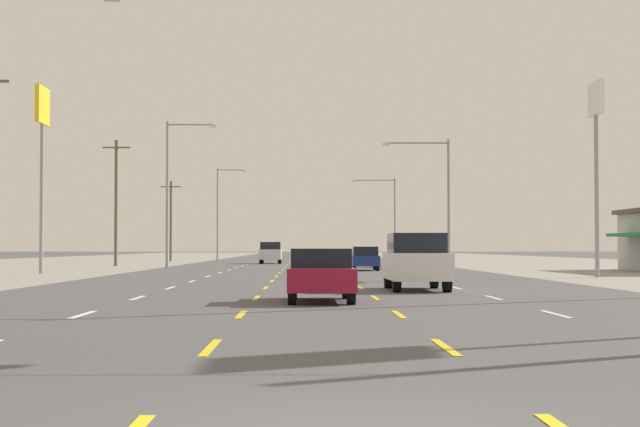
# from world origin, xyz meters

# --- Properties ---
(ground_plane) EXTENTS (572.00, 572.00, 0.00)m
(ground_plane) POSITION_xyz_m (0.00, 66.00, 0.00)
(ground_plane) COLOR #4C4C4F
(lane_markings) EXTENTS (10.64, 227.60, 0.01)m
(lane_markings) POSITION_xyz_m (0.00, 104.50, 0.01)
(lane_markings) COLOR white
(lane_markings) RESTS_ON ground
(signal_span_wire) EXTENTS (27.36, 0.53, 9.51)m
(signal_span_wire) POSITION_xyz_m (0.26, 11.10, 5.43)
(signal_span_wire) COLOR brown
(signal_span_wire) RESTS_ON ground
(sedan_center_turn_nearest) EXTENTS (1.80, 4.50, 1.46)m
(sedan_center_turn_nearest) POSITION_xyz_m (0.11, 20.01, 0.76)
(sedan_center_turn_nearest) COLOR maroon
(sedan_center_turn_nearest) RESTS_ON ground
(suv_inner_right_near) EXTENTS (1.98, 4.90, 1.98)m
(suv_inner_right_near) POSITION_xyz_m (3.57, 27.44, 1.03)
(suv_inner_right_near) COLOR white
(suv_inner_right_near) RESTS_ON ground
(hatchback_inner_right_mid) EXTENTS (1.72, 3.90, 1.54)m
(hatchback_inner_right_mid) POSITION_xyz_m (3.62, 58.08, 0.78)
(hatchback_inner_right_mid) COLOR navy
(hatchback_inner_right_mid) RESTS_ON ground
(suv_far_right_midfar) EXTENTS (1.98, 4.90, 1.98)m
(suv_far_right_midfar) POSITION_xyz_m (7.22, 69.03, 1.03)
(suv_far_right_midfar) COLOR #235B2D
(suv_far_right_midfar) RESTS_ON ground
(suv_inner_left_far) EXTENTS (1.98, 4.90, 1.98)m
(suv_inner_left_far) POSITION_xyz_m (-3.35, 86.42, 1.03)
(suv_inner_left_far) COLOR silver
(suv_inner_left_far) RESTS_ON ground
(hatchback_far_right_farther) EXTENTS (1.72, 3.90, 1.54)m
(hatchback_far_right_farther) POSITION_xyz_m (7.15, 118.24, 0.78)
(hatchback_far_right_farther) COLOR #4C196B
(hatchback_far_right_farther) RESTS_ON ground
(pole_sign_left_row_1) EXTENTS (0.24, 2.47, 10.69)m
(pole_sign_left_row_1) POSITION_xyz_m (-15.31, 50.57, 8.30)
(pole_sign_left_row_1) COLOR gray
(pole_sign_left_row_1) RESTS_ON ground
(pole_sign_right_row_1) EXTENTS (0.24, 2.10, 9.75)m
(pole_sign_right_row_1) POSITION_xyz_m (14.22, 42.45, 7.37)
(pole_sign_right_row_1) COLOR gray
(pole_sign_right_row_1) RESTS_ON ground
(streetlight_right_row_0) EXTENTS (5.09, 0.26, 10.64)m
(streetlight_right_row_0) POSITION_xyz_m (9.62, 22.10, 6.22)
(streetlight_right_row_0) COLOR gray
(streetlight_right_row_0) RESTS_ON ground
(streetlight_left_row_1) EXTENTS (3.67, 0.26, 10.59)m
(streetlight_left_row_1) POSITION_xyz_m (-9.83, 65.73, 6.02)
(streetlight_left_row_1) COLOR gray
(streetlight_left_row_1) RESTS_ON ground
(streetlight_right_row_1) EXTENTS (4.86, 0.26, 9.29)m
(streetlight_right_row_1) POSITION_xyz_m (9.60, 65.73, 5.49)
(streetlight_right_row_1) COLOR gray
(streetlight_right_row_1) RESTS_ON ground
(streetlight_left_row_2) EXTENTS (3.37, 0.26, 10.60)m
(streetlight_left_row_2) POSITION_xyz_m (-9.87, 109.36, 5.99)
(streetlight_left_row_2) COLOR gray
(streetlight_left_row_2) RESTS_ON ground
(streetlight_right_row_2) EXTENTS (5.08, 0.26, 9.43)m
(streetlight_right_row_2) POSITION_xyz_m (9.56, 109.36, 5.59)
(streetlight_right_row_2) COLOR gray
(streetlight_right_row_2) RESTS_ON ground
(utility_pole_left_row_1) EXTENTS (2.20, 0.26, 10.09)m
(utility_pole_left_row_1) POSITION_xyz_m (-15.33, 74.11, 5.24)
(utility_pole_left_row_1) COLOR brown
(utility_pole_left_row_1) RESTS_ON ground
(utility_pole_left_row_2) EXTENTS (2.20, 0.26, 8.69)m
(utility_pole_left_row_2) POSITION_xyz_m (-14.76, 103.84, 4.54)
(utility_pole_left_row_2) COLOR brown
(utility_pole_left_row_2) RESTS_ON ground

